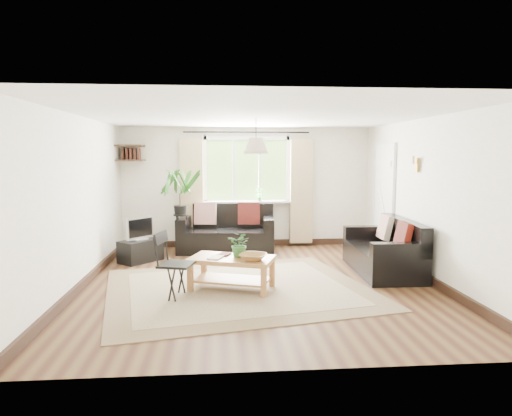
{
  "coord_description": "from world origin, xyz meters",
  "views": [
    {
      "loc": [
        -0.56,
        -6.46,
        1.85
      ],
      "look_at": [
        0.0,
        0.4,
        1.05
      ],
      "focal_mm": 32.0,
      "sensor_mm": 36.0,
      "label": 1
    }
  ],
  "objects": [
    {
      "name": "sofa_back",
      "position": [
        -0.42,
        2.23,
        0.43
      ],
      "size": [
        1.9,
        1.08,
        0.86
      ],
      "primitive_type": null,
      "rotation": [
        0.0,
        0.0,
        -0.09
      ],
      "color": "black",
      "rests_on": "floor"
    },
    {
      "name": "wall_sconce",
      "position": [
        2.43,
        0.3,
        1.74
      ],
      "size": [
        0.12,
        0.12,
        0.28
      ],
      "primitive_type": null,
      "color": "beige",
      "rests_on": "wall_right"
    },
    {
      "name": "pendant_lamp",
      "position": [
        0.0,
        0.4,
        2.05
      ],
      "size": [
        0.36,
        0.36,
        0.54
      ],
      "primitive_type": null,
      "color": "beige",
      "rests_on": "ceiling"
    },
    {
      "name": "coffee_table",
      "position": [
        -0.39,
        -0.33,
        0.23
      ],
      "size": [
        1.26,
        0.94,
        0.46
      ],
      "primitive_type": null,
      "rotation": [
        0.0,
        0.0,
        -0.33
      ],
      "color": "brown",
      "rests_on": "floor"
    },
    {
      "name": "corner_shelf",
      "position": [
        -2.25,
        2.5,
        1.89
      ],
      "size": [
        0.5,
        0.5,
        0.34
      ],
      "primitive_type": null,
      "color": "black",
      "rests_on": "wall_back"
    },
    {
      "name": "ceiling",
      "position": [
        0.0,
        0.0,
        2.4
      ],
      "size": [
        5.5,
        5.5,
        0.0
      ],
      "primitive_type": "plane",
      "rotation": [
        3.14,
        0.0,
        0.0
      ],
      "color": "white",
      "rests_on": "floor"
    },
    {
      "name": "floor",
      "position": [
        0.0,
        0.0,
        0.0
      ],
      "size": [
        5.5,
        5.5,
        0.0
      ],
      "primitive_type": "plane",
      "color": "#321910",
      "rests_on": "ground"
    },
    {
      "name": "window",
      "position": [
        0.0,
        2.71,
        1.55
      ],
      "size": [
        2.5,
        0.16,
        2.16
      ],
      "primitive_type": null,
      "color": "white",
      "rests_on": "wall_back"
    },
    {
      "name": "book_a",
      "position": [
        -0.69,
        -0.33,
        0.47
      ],
      "size": [
        0.24,
        0.28,
        0.02
      ],
      "primitive_type": "imported",
      "rotation": [
        0.0,
        0.0,
        -0.38
      ],
      "color": "white",
      "rests_on": "coffee_table"
    },
    {
      "name": "table_plant",
      "position": [
        -0.28,
        -0.31,
        0.63
      ],
      "size": [
        0.41,
        0.39,
        0.35
      ],
      "primitive_type": "imported",
      "rotation": [
        0.0,
        0.0,
        -0.49
      ],
      "color": "#295F26",
      "rests_on": "coffee_table"
    },
    {
      "name": "wall_left",
      "position": [
        -2.5,
        0.0,
        1.2
      ],
      "size": [
        0.02,
        5.5,
        2.4
      ],
      "primitive_type": "cube",
      "color": "silver",
      "rests_on": "floor"
    },
    {
      "name": "rug",
      "position": [
        -0.3,
        -0.3,
        0.01
      ],
      "size": [
        4.04,
        3.65,
        0.02
      ],
      "primitive_type": "cube",
      "rotation": [
        0.0,
        0.0,
        0.2
      ],
      "color": "#B9AF8F",
      "rests_on": "floor"
    },
    {
      "name": "door",
      "position": [
        2.47,
        1.7,
        1.0
      ],
      "size": [
        0.06,
        0.96,
        2.06
      ],
      "primitive_type": "cube",
      "color": "silver",
      "rests_on": "wall_right"
    },
    {
      "name": "book_b",
      "position": [
        -0.56,
        -0.14,
        0.47
      ],
      "size": [
        0.22,
        0.25,
        0.02
      ],
      "primitive_type": "imported",
      "rotation": [
        0.0,
        0.0,
        -0.4
      ],
      "color": "#572923",
      "rests_on": "coffee_table"
    },
    {
      "name": "bowl",
      "position": [
        -0.12,
        -0.53,
        0.5
      ],
      "size": [
        0.46,
        0.46,
        0.09
      ],
      "primitive_type": "imported",
      "rotation": [
        0.0,
        0.0,
        -0.38
      ],
      "color": "olive",
      "rests_on": "coffee_table"
    },
    {
      "name": "sofa_right",
      "position": [
        2.01,
        0.43,
        0.4
      ],
      "size": [
        1.72,
        0.9,
        0.8
      ],
      "primitive_type": null,
      "rotation": [
        0.0,
        0.0,
        -1.6
      ],
      "color": "black",
      "rests_on": "floor"
    },
    {
      "name": "tv",
      "position": [
        -1.94,
        1.48,
        0.59
      ],
      "size": [
        0.5,
        0.53,
        0.42
      ],
      "primitive_type": null,
      "rotation": [
        0.0,
        0.0,
        0.84
      ],
      "color": "#A5A5AA",
      "rests_on": "tv_stand"
    },
    {
      "name": "wall_right",
      "position": [
        2.5,
        0.0,
        1.2
      ],
      "size": [
        0.02,
        5.5,
        2.4
      ],
      "primitive_type": "cube",
      "color": "silver",
      "rests_on": "floor"
    },
    {
      "name": "wall_back",
      "position": [
        0.0,
        2.75,
        1.2
      ],
      "size": [
        5.0,
        0.02,
        2.4
      ],
      "primitive_type": "cube",
      "color": "silver",
      "rests_on": "floor"
    },
    {
      "name": "tv_stand",
      "position": [
        -1.94,
        1.48,
        0.19
      ],
      "size": [
        0.78,
        0.8,
        0.38
      ],
      "primitive_type": "cube",
      "rotation": [
        0.0,
        0.0,
        0.84
      ],
      "color": "black",
      "rests_on": "floor"
    },
    {
      "name": "palm_stand",
      "position": [
        -1.29,
        2.15,
        0.8
      ],
      "size": [
        0.72,
        0.72,
        1.6
      ],
      "primitive_type": null,
      "rotation": [
        0.0,
        0.0,
        -0.17
      ],
      "color": "black",
      "rests_on": "floor"
    },
    {
      "name": "sill_plant",
      "position": [
        0.25,
        2.63,
        1.06
      ],
      "size": [
        0.14,
        0.1,
        0.27
      ],
      "primitive_type": "imported",
      "color": "#2D6023",
      "rests_on": "window"
    },
    {
      "name": "wall_front",
      "position": [
        0.0,
        -2.75,
        1.2
      ],
      "size": [
        5.0,
        0.02,
        2.4
      ],
      "primitive_type": "cube",
      "color": "silver",
      "rests_on": "floor"
    },
    {
      "name": "folding_chair",
      "position": [
        -1.12,
        -0.64,
        0.43
      ],
      "size": [
        0.55,
        0.55,
        0.86
      ],
      "primitive_type": null,
      "rotation": [
        0.0,
        0.0,
        1.31
      ],
      "color": "black",
      "rests_on": "floor"
    }
  ]
}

